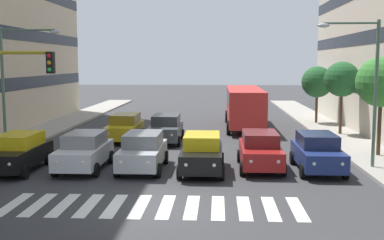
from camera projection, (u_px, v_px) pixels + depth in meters
The scene contains 16 objects.
ground_plane at pixel (153, 206), 16.61m from camera, with size 180.00×180.00×0.00m, color #38383A.
crosswalk_markings at pixel (153, 206), 16.61m from camera, with size 10.35×2.80×0.01m.
car_0 at pixel (317, 152), 21.95m from camera, with size 2.02×4.44×1.72m.
car_1 at pixel (260, 150), 22.41m from camera, with size 2.02×4.44×1.72m.
car_2 at pixel (202, 153), 21.73m from camera, with size 2.02×4.44×1.72m.
car_3 at pixel (143, 151), 22.17m from camera, with size 2.02×4.44×1.72m.
car_4 at pixel (84, 151), 22.24m from camera, with size 2.02×4.44×1.72m.
car_5 at pixel (18, 152), 21.92m from camera, with size 2.02×4.44×1.72m.
car_row2_0 at pixel (125, 127), 30.26m from camera, with size 2.02×4.44×1.72m.
car_row2_1 at pixel (166, 128), 29.79m from camera, with size 2.02×4.44×1.72m.
bus_behind_traffic at pixel (244, 103), 36.38m from camera, with size 2.78×10.50×3.00m.
street_lamp_left at pixel (366, 77), 21.80m from camera, with size 2.80×0.28×6.72m.
street_lamp_right at pixel (13, 74), 25.80m from camera, with size 3.33×0.28×6.67m.
street_tree_1 at pixel (381, 82), 24.62m from camera, with size 2.58×2.58×5.10m.
street_tree_2 at pixel (342, 79), 32.11m from camera, with size 2.35×2.35×4.87m.
street_tree_3 at pixel (317, 82), 38.14m from camera, with size 2.49×2.49×4.51m.
Camera 1 is at (-2.24, 16.03, 4.96)m, focal length 44.88 mm.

